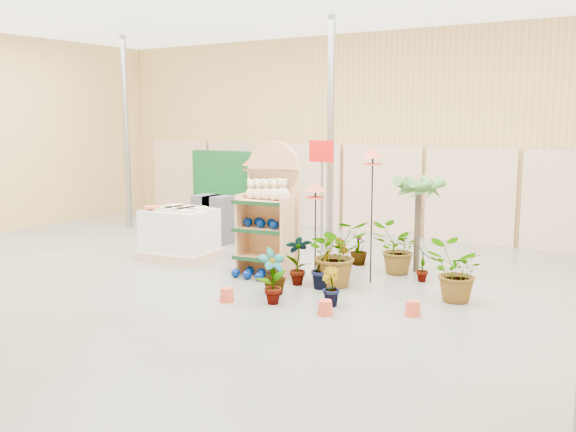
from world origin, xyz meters
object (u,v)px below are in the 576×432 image
(bird_table_front, at_px, (316,190))
(potted_plant_2, at_px, (336,253))
(pallet_stack, at_px, (180,234))
(display_shelf, at_px, (270,214))

(bird_table_front, distance_m, potted_plant_2, 1.03)
(potted_plant_2, bearing_deg, bird_table_front, -167.07)
(pallet_stack, xyz_separation_m, potted_plant_2, (3.40, -0.19, 0.06))
(bird_table_front, height_order, potted_plant_2, bird_table_front)
(display_shelf, distance_m, bird_table_front, 1.12)
(display_shelf, bearing_deg, bird_table_front, -20.18)
(display_shelf, height_order, pallet_stack, display_shelf)
(display_shelf, height_order, bird_table_front, display_shelf)
(pallet_stack, distance_m, bird_table_front, 3.24)
(display_shelf, relative_size, bird_table_front, 1.38)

